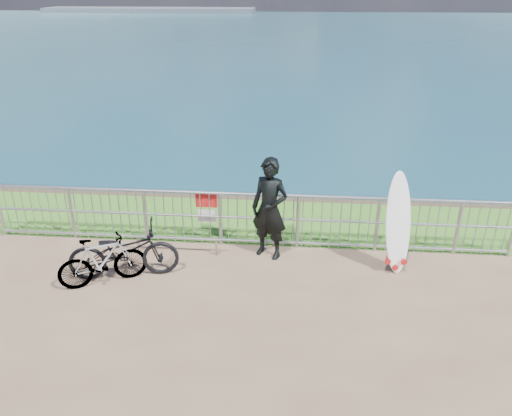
# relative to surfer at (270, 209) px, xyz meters

# --- Properties ---
(grass_strip) EXTENTS (120.00, 120.00, 0.00)m
(grass_strip) POSITION_rel_surfer_xyz_m (-0.47, 1.45, -0.96)
(grass_strip) COLOR #357520
(grass_strip) RESTS_ON ground
(seascape) EXTENTS (260.00, 260.00, 5.00)m
(seascape) POSITION_rel_surfer_xyz_m (-44.22, 146.23, -5.00)
(seascape) COLOR brown
(seascape) RESTS_ON ground
(railing) EXTENTS (10.06, 0.10, 1.13)m
(railing) POSITION_rel_surfer_xyz_m (-0.47, 0.35, -0.39)
(railing) COLOR #93969B
(railing) RESTS_ON ground
(surfer) EXTENTS (0.83, 0.70, 1.94)m
(surfer) POSITION_rel_surfer_xyz_m (0.00, 0.00, 0.00)
(surfer) COLOR black
(surfer) RESTS_ON ground
(surfboard) EXTENTS (0.59, 0.56, 1.85)m
(surfboard) POSITION_rel_surfer_xyz_m (2.27, -0.31, -0.12)
(surfboard) COLOR white
(surfboard) RESTS_ON ground
(bicycle_near) EXTENTS (1.99, 1.08, 0.99)m
(bicycle_near) POSITION_rel_surfer_xyz_m (-2.48, -0.97, -0.47)
(bicycle_near) COLOR black
(bicycle_near) RESTS_ON ground
(bicycle_far) EXTENTS (1.52, 1.05, 0.90)m
(bicycle_far) POSITION_rel_surfer_xyz_m (-2.77, -1.23, -0.52)
(bicycle_far) COLOR black
(bicycle_far) RESTS_ON ground
(bike_rack) EXTENTS (1.72, 0.05, 0.36)m
(bike_rack) POSITION_rel_surfer_xyz_m (-1.76, -0.10, -0.67)
(bike_rack) COLOR #93969B
(bike_rack) RESTS_ON ground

